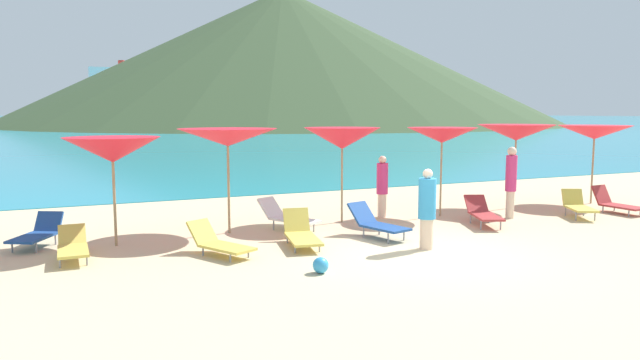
# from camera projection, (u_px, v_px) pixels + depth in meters

# --- Properties ---
(ground_plane) EXTENTS (50.00, 100.00, 0.30)m
(ground_plane) POSITION_uv_depth(u_px,v_px,m) (262.00, 195.00, 20.42)
(ground_plane) COLOR beige
(ocean_water) EXTENTS (650.00, 440.00, 0.02)m
(ocean_water) POSITION_uv_depth(u_px,v_px,m) (80.00, 119.00, 219.02)
(ocean_water) COLOR teal
(ocean_water) RESTS_ON ground_plane
(headland_hill) EXTENTS (118.87, 118.87, 29.48)m
(headland_hill) POSITION_uv_depth(u_px,v_px,m) (283.00, 57.00, 128.47)
(headland_hill) COLOR #384C2D
(headland_hill) RESTS_ON ground_plane
(umbrella_1) EXTENTS (2.06, 2.06, 2.25)m
(umbrella_1) POSITION_uv_depth(u_px,v_px,m) (112.00, 150.00, 11.79)
(umbrella_1) COLOR #9E7F59
(umbrella_1) RESTS_ON ground_plane
(umbrella_2) EXTENTS (2.39, 2.39, 2.39)m
(umbrella_2) POSITION_uv_depth(u_px,v_px,m) (228.00, 138.00, 13.02)
(umbrella_2) COLOR #9E7F59
(umbrella_2) RESTS_ON ground_plane
(umbrella_3) EXTENTS (2.04, 2.04, 2.37)m
(umbrella_3) POSITION_uv_depth(u_px,v_px,m) (342.00, 138.00, 14.33)
(umbrella_3) COLOR #9E7F59
(umbrella_3) RESTS_ON ground_plane
(umbrella_4) EXTENTS (1.89, 1.89, 2.35)m
(umbrella_4) POSITION_uv_depth(u_px,v_px,m) (442.00, 135.00, 15.18)
(umbrella_4) COLOR #9E7F59
(umbrella_4) RESTS_ON ground_plane
(umbrella_5) EXTENTS (2.23, 2.23, 2.40)m
(umbrella_5) POSITION_uv_depth(u_px,v_px,m) (516.00, 133.00, 16.51)
(umbrella_5) COLOR #9E7F59
(umbrella_5) RESTS_ON ground_plane
(umbrella_6) EXTENTS (2.17, 2.17, 2.36)m
(umbrella_6) POSITION_uv_depth(u_px,v_px,m) (595.00, 132.00, 17.31)
(umbrella_6) COLOR #9E7F59
(umbrella_6) RESTS_ON ground_plane
(lounge_chair_0) EXTENTS (1.19, 1.68, 0.70)m
(lounge_chair_0) POSITION_uv_depth(u_px,v_px,m) (287.00, 216.00, 13.59)
(lounge_chair_0) COLOR white
(lounge_chair_0) RESTS_ON ground_plane
(lounge_chair_1) EXTENTS (1.12, 1.74, 0.64)m
(lounge_chair_1) POSITION_uv_depth(u_px,v_px,m) (483.00, 212.00, 14.21)
(lounge_chair_1) COLOR #A53333
(lounge_chair_1) RESTS_ON ground_plane
(lounge_chair_2) EXTENTS (1.05, 1.36, 0.69)m
(lounge_chair_2) POSITION_uv_depth(u_px,v_px,m) (578.00, 205.00, 15.20)
(lounge_chair_2) COLOR #D8BF4C
(lounge_chair_2) RESTS_ON ground_plane
(lounge_chair_3) EXTENTS (0.94, 1.58, 0.72)m
(lounge_chair_3) POSITION_uv_depth(u_px,v_px,m) (377.00, 223.00, 12.75)
(lounge_chair_3) COLOR #1E478C
(lounge_chair_3) RESTS_ON ground_plane
(lounge_chair_4) EXTENTS (1.14, 1.54, 0.63)m
(lounge_chair_4) POSITION_uv_depth(u_px,v_px,m) (219.00, 243.00, 11.18)
(lounge_chair_4) COLOR #D8BF4C
(lounge_chair_4) RESTS_ON ground_plane
(lounge_chair_5) EXTENTS (0.53, 1.51, 0.55)m
(lounge_chair_5) POSITION_uv_depth(u_px,v_px,m) (73.00, 246.00, 10.86)
(lounge_chair_5) COLOR #D8BF4C
(lounge_chair_5) RESTS_ON ground_plane
(lounge_chair_6) EXTENTS (0.85, 1.64, 0.68)m
(lounge_chair_6) POSITION_uv_depth(u_px,v_px,m) (301.00, 233.00, 12.01)
(lounge_chair_6) COLOR #D8BF4C
(lounge_chair_6) RESTS_ON ground_plane
(lounge_chair_7) EXTENTS (0.67, 1.41, 0.71)m
(lounge_chair_7) POSITION_uv_depth(u_px,v_px,m) (616.00, 203.00, 15.90)
(lounge_chair_7) COLOR #A53333
(lounge_chair_7) RESTS_ON ground_plane
(lounge_chair_8) EXTENTS (1.10, 1.39, 0.65)m
(lounge_chair_8) POSITION_uv_depth(u_px,v_px,m) (38.00, 233.00, 11.87)
(lounge_chair_8) COLOR #1E478C
(lounge_chair_8) RESTS_ON ground_plane
(beachgoer_0) EXTENTS (0.35, 0.35, 1.63)m
(beachgoer_0) POSITION_uv_depth(u_px,v_px,m) (427.00, 207.00, 11.62)
(beachgoer_0) COLOR beige
(beachgoer_0) RESTS_ON ground_plane
(beachgoer_1) EXTENTS (0.30, 0.30, 1.62)m
(beachgoer_1) POSITION_uv_depth(u_px,v_px,m) (382.00, 185.00, 15.16)
(beachgoer_1) COLOR beige
(beachgoer_1) RESTS_ON ground_plane
(beachgoer_2) EXTENTS (0.28, 0.28, 1.87)m
(beachgoer_2) POSITION_uv_depth(u_px,v_px,m) (511.00, 180.00, 14.99)
(beachgoer_2) COLOR beige
(beachgoer_2) RESTS_ON ground_plane
(beach_ball) EXTENTS (0.28, 0.28, 0.28)m
(beach_ball) POSITION_uv_depth(u_px,v_px,m) (321.00, 265.00, 9.95)
(beach_ball) COLOR #3399D8
(beach_ball) RESTS_ON ground_plane
(cruise_ship) EXTENTS (48.98, 9.58, 23.11)m
(cruise_ship) POSITION_uv_depth(u_px,v_px,m) (138.00, 97.00, 235.05)
(cruise_ship) COLOR white
(cruise_ship) RESTS_ON ocean_water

